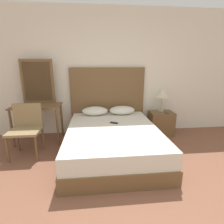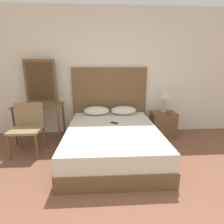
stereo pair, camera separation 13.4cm
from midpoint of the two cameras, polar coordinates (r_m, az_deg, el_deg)
wall_back at (r=3.96m, az=1.88°, el=12.52°), size 10.00×0.06×2.70m
bed at (r=3.12m, az=1.36°, el=-9.33°), size 1.56×2.03×0.49m
headboard at (r=3.96m, az=0.18°, el=3.59°), size 1.64×0.05×1.48m
pillow_left at (r=3.76m, az=-4.06°, el=0.41°), size 0.55×0.32×0.18m
pillow_right at (r=3.79m, az=4.81°, el=0.54°), size 0.55×0.32×0.18m
phone_on_bed at (r=3.24m, az=1.96°, el=-3.58°), size 0.16×0.14×0.01m
nightstand at (r=4.06m, az=17.24°, el=-3.77°), size 0.51×0.39×0.53m
table_lamp at (r=3.98m, az=17.74°, el=5.67°), size 0.30×0.30×0.50m
phone_on_nightstand at (r=3.92m, az=18.98°, el=-0.46°), size 0.08×0.15×0.01m
vanity_desk at (r=3.80m, az=-21.65°, el=0.29°), size 0.92×0.54×0.76m
vanity_mirror at (r=3.94m, az=-21.40°, el=9.33°), size 0.64×0.03×0.89m
chair at (r=3.39m, az=-24.76°, el=-3.73°), size 0.51×0.47×0.88m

